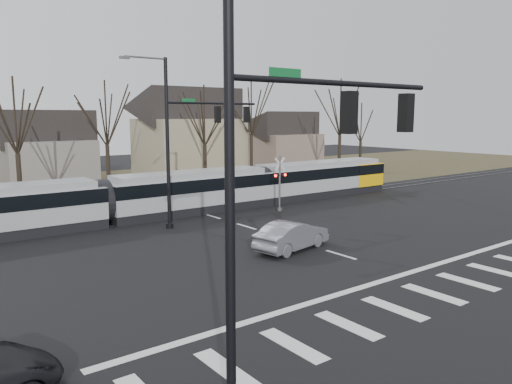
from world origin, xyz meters
TOP-DOWN VIEW (x-y plane):
  - ground at (0.00, 0.00)m, footprint 140.00×140.00m
  - grass_verge at (0.00, 32.00)m, footprint 140.00×28.00m
  - crosswalk at (0.00, -4.00)m, footprint 27.00×2.60m
  - stop_line at (0.00, -1.80)m, footprint 28.00×0.35m
  - lane_dashes at (0.00, 16.00)m, footprint 0.18×30.00m
  - rail_pair at (0.00, 15.80)m, footprint 90.00×1.52m
  - tram at (-0.62, 16.00)m, footprint 38.97×2.89m
  - sedan at (-1.30, 4.21)m, footprint 3.46×5.20m
  - signal_pole_near_left at (-10.41, -6.00)m, footprint 9.28×0.44m
  - signal_pole_far at (-2.41, 12.50)m, footprint 9.28×0.44m
  - rail_crossing_signal at (5.00, 12.79)m, footprint 1.08×0.36m
  - tree_row at (2.00, 26.00)m, footprint 59.20×7.20m
  - house_b at (-5.00, 36.00)m, footprint 8.64×7.56m
  - house_c at (9.00, 33.00)m, footprint 10.80×8.64m
  - house_d at (24.00, 35.00)m, footprint 8.64×7.56m

SIDE VIEW (x-z plane):
  - ground at x=0.00m, z-range 0.00..0.00m
  - grass_verge at x=0.00m, z-range 0.00..0.01m
  - crosswalk at x=0.00m, z-range 0.00..0.01m
  - stop_line at x=0.00m, z-range 0.00..0.01m
  - lane_dashes at x=0.00m, z-range 0.00..0.01m
  - rail_pair at x=0.00m, z-range 0.00..0.06m
  - sedan at x=-1.30m, z-range 0.00..1.50m
  - tram at x=-0.62m, z-range 0.13..3.09m
  - rail_crossing_signal at x=5.00m, z-range -0.11..3.89m
  - house_b at x=-5.00m, z-range 0.14..7.79m
  - house_d at x=24.00m, z-range 0.14..7.79m
  - tree_row at x=2.00m, z-range 0.00..10.00m
  - house_c at x=9.00m, z-range 0.18..10.28m
  - signal_pole_near_left at x=-10.41m, z-range 0.60..10.80m
  - signal_pole_far at x=-2.41m, z-range 0.60..10.80m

